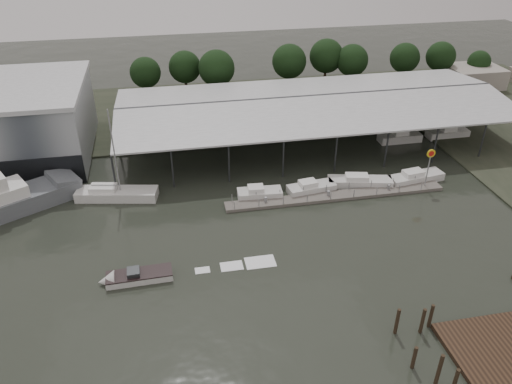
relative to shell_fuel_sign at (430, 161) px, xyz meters
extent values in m
plane|color=#272B23|center=(-27.00, -9.99, -3.93)|extent=(200.00, 200.00, 0.00)
cube|color=#383B2C|center=(-27.00, 32.01, -3.83)|extent=(140.00, 30.00, 0.30)
cube|color=#2B2D2F|center=(-10.00, 18.01, 2.84)|extent=(58.00, 0.40, 0.30)
cylinder|color=#2B2D2F|center=(-39.00, 6.51, -1.18)|extent=(0.24, 0.24, 5.50)
cylinder|color=#2B2D2F|center=(-39.00, 29.51, -1.18)|extent=(0.24, 0.24, 5.50)
cylinder|color=#2B2D2F|center=(19.00, 29.51, -1.18)|extent=(0.24, 0.24, 5.50)
cube|color=#656059|center=(-12.00, 0.01, -3.73)|extent=(28.00, 2.00, 0.40)
cylinder|color=gray|center=(-25.00, -0.89, -3.13)|extent=(0.10, 0.10, 1.20)
cylinder|color=gray|center=(1.00, 0.91, -3.13)|extent=(0.10, 0.10, 1.20)
cube|color=gray|center=(-13.00, 0.01, -3.23)|extent=(0.30, 0.30, 0.70)
cylinder|color=gray|center=(0.00, 0.01, -1.43)|extent=(0.16, 0.16, 5.00)
cylinder|color=yellow|center=(0.00, 0.01, 1.07)|extent=(1.10, 0.12, 1.10)
cylinder|color=red|center=(0.00, -0.06, 1.07)|extent=(0.70, 0.05, 0.70)
cube|color=gray|center=(28.00, 35.01, -1.93)|extent=(10.00, 8.00, 4.00)
cube|color=slate|center=(-51.97, 3.94, -3.03)|extent=(17.23, 12.44, 2.40)
cube|color=slate|center=(-45.37, 7.69, -2.03)|extent=(5.00, 5.39, 1.82)
cube|color=silver|center=(-38.85, 5.04, -3.43)|extent=(10.28, 4.46, 1.40)
cube|color=white|center=(-40.42, 5.34, -2.53)|extent=(3.47, 2.37, 0.80)
cylinder|color=gray|center=(-38.36, 4.94, 2.41)|extent=(0.16, 0.16, 10.93)
cylinder|color=gray|center=(-40.12, 5.28, -2.03)|extent=(3.46, 0.79, 0.12)
cube|color=silver|center=(-36.03, -11.13, -3.58)|extent=(6.44, 2.19, 0.90)
cone|color=silver|center=(-39.16, -11.23, -3.58)|extent=(1.66, 2.05, 2.00)
cube|color=black|center=(-36.03, -11.13, -3.18)|extent=(6.45, 2.25, 0.12)
cube|color=#2B2D2F|center=(-36.54, -11.15, -2.93)|extent=(1.24, 1.43, 0.50)
cube|color=white|center=(-29.84, -10.95, -3.91)|extent=(2.30, 1.50, 0.04)
cube|color=white|center=(-26.84, -10.87, -3.91)|extent=(3.10, 2.00, 0.04)
cube|color=white|center=(-23.84, -10.78, -3.91)|extent=(3.90, 2.50, 0.04)
cube|color=silver|center=(-21.37, 1.81, -3.43)|extent=(5.66, 2.56, 1.10)
cube|color=white|center=(-21.87, 1.81, -2.63)|extent=(2.04, 1.73, 0.70)
cube|color=silver|center=(-14.64, 1.86, -3.43)|extent=(6.37, 3.01, 1.10)
cube|color=white|center=(-15.14, 1.86, -2.63)|extent=(2.34, 1.88, 0.70)
cube|color=silver|center=(-7.99, 2.24, -3.43)|extent=(8.53, 3.93, 1.10)
cube|color=white|center=(-8.49, 2.24, -2.63)|extent=(3.16, 2.19, 0.70)
cube|color=silver|center=(-0.32, 1.88, -3.43)|extent=(7.74, 3.28, 1.10)
cube|color=white|center=(-0.82, 1.88, -2.63)|extent=(2.83, 1.98, 0.70)
cylinder|color=#382A1C|center=(-12.14, -22.83, -2.89)|extent=(0.32, 0.32, 3.27)
cylinder|color=#382A1C|center=(-13.46, -27.99, -2.64)|extent=(0.32, 0.32, 3.78)
cylinder|color=#382A1C|center=(-14.53, -26.19, -3.09)|extent=(0.32, 0.32, 2.88)
cylinder|color=#382A1C|center=(-14.32, -22.49, -2.86)|extent=(0.32, 0.32, 3.34)
cylinder|color=#382A1C|center=(-11.10, -22.34, -2.98)|extent=(0.32, 0.32, 3.09)
cylinder|color=#382A1C|center=(-12.52, -28.85, -3.03)|extent=(0.32, 0.32, 2.99)
cylinder|color=#2F2015|center=(-34.72, 38.79, -1.97)|extent=(0.50, 0.50, 3.91)
sphere|color=#1A3314|center=(-34.72, 38.79, 1.54)|extent=(5.47, 5.47, 5.47)
cylinder|color=#2F2015|center=(-27.64, 39.68, -1.85)|extent=(0.50, 0.50, 4.15)
sphere|color=#1A3314|center=(-27.64, 39.68, 1.88)|extent=(5.81, 5.81, 5.81)
cylinder|color=#2F2015|center=(-22.29, 35.85, -1.64)|extent=(0.50, 0.50, 4.58)
sphere|color=#1A3314|center=(-22.29, 35.85, 2.48)|extent=(6.41, 6.41, 6.41)
cylinder|color=#2F2015|center=(-8.58, 37.85, -1.68)|extent=(0.50, 0.50, 4.50)
sphere|color=#1A3314|center=(-8.58, 37.85, 2.37)|extent=(6.30, 6.30, 6.30)
cylinder|color=#2F2015|center=(-0.84, 39.73, -1.65)|extent=(0.50, 0.50, 4.56)
sphere|color=#1A3314|center=(-0.84, 39.73, 2.45)|extent=(6.38, 6.38, 6.38)
cylinder|color=#2F2015|center=(3.53, 37.44, -1.80)|extent=(0.50, 0.50, 4.25)
sphere|color=#1A3314|center=(3.53, 37.44, 2.02)|extent=(5.95, 5.95, 5.95)
cylinder|color=#2F2015|center=(14.42, 37.98, -1.90)|extent=(0.50, 0.50, 4.05)
sphere|color=#1A3314|center=(14.42, 37.98, 1.74)|extent=(5.67, 5.67, 5.67)
cylinder|color=#2F2015|center=(21.79, 37.65, -1.91)|extent=(0.50, 0.50, 4.03)
sphere|color=#1A3314|center=(21.79, 37.65, 1.72)|extent=(5.65, 5.65, 5.65)
cylinder|color=#2F2015|center=(29.63, 36.58, -2.35)|extent=(0.50, 0.50, 3.16)
sphere|color=#1A3314|center=(29.63, 36.58, 0.50)|extent=(4.42, 4.42, 4.42)
camera|label=1|loc=(-32.02, -50.44, 28.64)|focal=35.00mm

